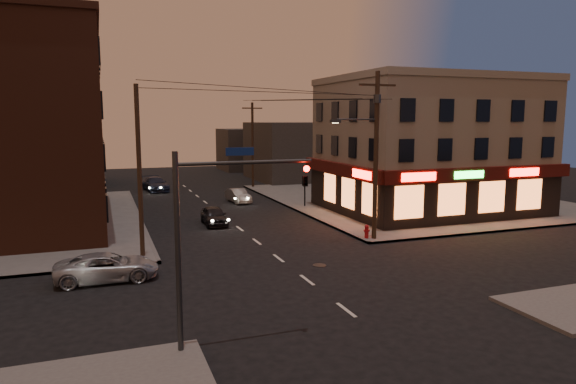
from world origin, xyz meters
name	(u,v)px	position (x,y,z in m)	size (l,w,h in m)	color
ground	(307,280)	(0.00, 0.00, 0.00)	(120.00, 120.00, 0.00)	black
sidewalk_ne	(409,199)	(18.00, 19.00, 0.07)	(24.00, 28.00, 0.15)	#514F4C
pizza_building	(428,145)	(15.93, 13.43, 5.35)	(15.85, 12.85, 10.50)	gray
brick_apartment	(9,130)	(-14.50, 19.00, 6.65)	(12.00, 20.00, 13.00)	#4D2619
bg_building_ne_a	(295,151)	(14.00, 38.00, 3.50)	(10.00, 12.00, 7.00)	#3F3D3A
bg_building_nw	(58,150)	(-13.00, 42.00, 4.00)	(9.00, 10.00, 8.00)	#3F3D3A
bg_building_ne_b	(248,149)	(12.00, 52.00, 3.00)	(8.00, 8.00, 6.00)	#3F3D3A
utility_pole_main	(374,146)	(6.68, 5.80, 5.76)	(4.20, 0.44, 10.00)	#382619
utility_pole_far	(253,145)	(6.80, 32.00, 4.65)	(0.26, 0.26, 9.00)	#382619
utility_pole_west	(139,172)	(-6.80, 6.50, 4.65)	(0.24, 0.24, 9.00)	#382619
traffic_signal	(211,223)	(-5.57, -5.60, 4.16)	(4.49, 0.32, 6.47)	#333538
suv_cross	(107,267)	(-8.63, 3.13, 0.64)	(2.11, 4.59, 1.27)	#919399
sedan_near	(214,216)	(-1.34, 13.98, 0.64)	(1.51, 3.76, 1.28)	black
sedan_mid	(238,196)	(2.74, 22.86, 0.62)	(1.30, 3.73, 1.23)	slate
sedan_far	(155,184)	(-3.40, 33.09, 0.72)	(2.02, 4.97, 1.44)	#1C2439
fire_hydrant	(367,231)	(6.40, 6.00, 0.60)	(0.37, 0.37, 0.83)	#A00E13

